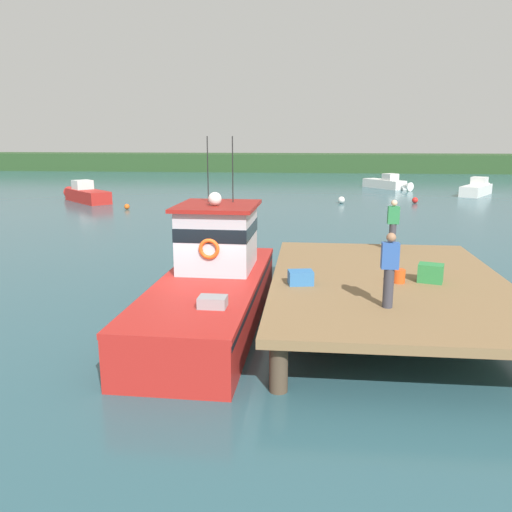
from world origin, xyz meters
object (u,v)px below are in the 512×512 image
Objects in this scene: deckhand_by_the_boat at (389,269)px; mooring_buoy_spare_mooring at (127,207)px; deckhand_further_back at (393,224)px; moored_boat_near_channel at (477,189)px; main_fishing_boat at (214,281)px; crate_single_far at (431,273)px; mooring_buoy_channel_marker at (415,200)px; bait_bucket at (399,276)px; moored_boat_mid_harbor at (387,183)px; moored_boat_outer_mooring at (85,194)px; mooring_buoy_outer at (341,200)px; crate_stack_mid_dock at (301,278)px.

mooring_buoy_spare_mooring is (-13.97, 23.03, -1.88)m from deckhand_by_the_boat.
deckhand_further_back reaches higher than moored_boat_near_channel.
deckhand_by_the_boat and deckhand_further_back have the same top height.
main_fishing_boat is 1.77× the size of moored_boat_near_channel.
mooring_buoy_channel_marker is (4.63, 26.31, -1.22)m from crate_single_far.
moored_boat_mid_harbor is at bearing 82.52° from bait_bucket.
moored_boat_mid_harbor is at bearing 27.63° from moored_boat_outer_mooring.
mooring_buoy_channel_marker is 0.86× the size of mooring_buoy_outer.
mooring_buoy_channel_marker is at bearing 15.25° from mooring_buoy_spare_mooring.
crate_stack_mid_dock is 38.61m from moored_boat_mid_harbor.
main_fishing_boat is 4.93m from deckhand_by_the_boat.
crate_stack_mid_dock is 3.30m from crate_single_far.
deckhand_by_the_boat is 6.03m from deckhand_further_back.
mooring_buoy_channel_marker is 1.18× the size of mooring_buoy_spare_mooring.
main_fishing_boat is at bearing -111.33° from mooring_buoy_channel_marker.
main_fishing_boat is 23.05× the size of mooring_buoy_channel_marker.
deckhand_further_back is (-0.40, 3.80, 0.63)m from crate_single_far.
deckhand_further_back is at bearing -111.44° from moored_boat_near_channel.
main_fishing_boat reaches higher than bait_bucket.
moored_boat_near_channel is at bearing -35.34° from moored_boat_mid_harbor.
moored_boat_near_channel is (11.69, 32.68, -0.86)m from bait_bucket.
mooring_buoy_channel_marker is (7.88, 26.87, -1.16)m from crate_stack_mid_dock.
mooring_buoy_spare_mooring is (-19.45, -16.46, -0.31)m from moored_boat_mid_harbor.
bait_bucket reaches higher than mooring_buoy_spare_mooring.
main_fishing_boat is 36.32m from moored_boat_near_channel.
main_fishing_boat is 28.46m from moored_boat_outer_mooring.
moored_boat_outer_mooring is (-19.11, 24.90, -0.83)m from bait_bucket.
moored_boat_near_channel reaches higher than mooring_buoy_outer.
moored_boat_outer_mooring is (-14.33, 24.59, -0.47)m from main_fishing_boat.
mooring_buoy_spare_mooring is at bearing -40.30° from moored_boat_outer_mooring.
moored_boat_mid_harbor is (4.92, 37.48, -0.88)m from bait_bucket.
main_fishing_boat is 22.90m from mooring_buoy_spare_mooring.
crate_stack_mid_dock is at bearing -170.43° from bait_bucket.
crate_stack_mid_dock is at bearing -17.26° from main_fishing_boat.
moored_boat_outer_mooring is at bearing -165.82° from moored_boat_near_channel.
crate_single_far is at bearing -108.50° from moored_boat_near_channel.
bait_bucket is at bearing 9.57° from crate_stack_mid_dock.
moored_boat_mid_harbor is (4.52, 33.54, -1.57)m from deckhand_further_back.
crate_single_far is (3.25, 0.55, 0.06)m from crate_stack_mid_dock.
crate_stack_mid_dock is 0.11× the size of moored_boat_near_channel.
crate_single_far is 1.66× the size of mooring_buoy_spare_mooring.
bait_bucket is at bearing -170.23° from crate_single_far.
mooring_buoy_channel_marker is at bearing -87.34° from moored_boat_mid_harbor.
crate_stack_mid_dock is at bearing -101.01° from moored_boat_mid_harbor.
mooring_buoy_channel_marker reaches higher than mooring_buoy_spare_mooring.
deckhand_by_the_boat reaches higher than mooring_buoy_outer.
deckhand_by_the_boat is (-1.36, -2.15, 0.63)m from crate_single_far.
moored_boat_near_channel is 31.76m from moored_boat_outer_mooring.
main_fishing_boat is 4.80m from bait_bucket.
deckhand_further_back is at bearing -97.67° from moored_boat_mid_harbor.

